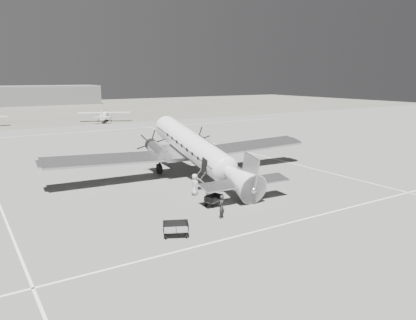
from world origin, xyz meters
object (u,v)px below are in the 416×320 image
object	(u,v)px
baggage_cart_near	(214,200)
ramp_agent	(208,193)
dc3_airliner	(197,151)
ground_crew	(221,207)
baggage_cart_far	(176,229)
light_plane_right	(104,116)
hangar_main	(36,95)
passenger	(195,184)

from	to	relation	value
baggage_cart_near	ramp_agent	world-z (taller)	ramp_agent
dc3_airliner	ground_crew	xyz separation A→B (m)	(-4.29, -10.55, -1.86)
baggage_cart_far	ground_crew	xyz separation A→B (m)	(4.27, 1.28, 0.36)
dc3_airliner	light_plane_right	xyz separation A→B (m)	(8.64, 54.30, -1.50)
light_plane_right	ramp_agent	size ratio (longest dim) A/B	7.62
dc3_airliner	ramp_agent	xyz separation A→B (m)	(-3.13, -7.01, -1.94)
light_plane_right	dc3_airliner	bearing A→B (deg)	-75.05
baggage_cart_far	ramp_agent	distance (m)	7.27
hangar_main	ground_crew	distance (m)	131.13
ramp_agent	passenger	xyz separation A→B (m)	(0.14, 2.35, 0.15)
light_plane_right	baggage_cart_far	world-z (taller)	light_plane_right
ground_crew	passenger	world-z (taller)	passenger
hangar_main	ramp_agent	bearing A→B (deg)	-94.03
ramp_agent	ground_crew	bearing A→B (deg)	162.62
baggage_cart_far	hangar_main	bearing A→B (deg)	108.51
ground_crew	ramp_agent	xyz separation A→B (m)	(1.16, 3.54, -0.08)
ground_crew	passenger	size ratio (longest dim) A/B	0.92
baggage_cart_near	dc3_airliner	bearing A→B (deg)	47.25
hangar_main	baggage_cart_far	xyz separation A→B (m)	(-14.38, -132.00, -2.83)
ramp_agent	passenger	distance (m)	2.36
hangar_main	ground_crew	world-z (taller)	hangar_main
baggage_cart_near	ramp_agent	bearing A→B (deg)	65.78
baggage_cart_near	ground_crew	xyz separation A→B (m)	(-1.10, -2.67, 0.42)
light_plane_right	ramp_agent	bearing A→B (deg)	-76.88
passenger	ramp_agent	bearing A→B (deg)	-166.96
dc3_airliner	baggage_cart_far	size ratio (longest dim) A/B	17.04
dc3_airliner	ground_crew	size ratio (longest dim) A/B	17.02
dc3_airliner	passenger	xyz separation A→B (m)	(-2.99, -4.66, -1.79)
hangar_main	baggage_cart_near	world-z (taller)	hangar_main
light_plane_right	baggage_cart_far	size ratio (longest dim) A/B	6.90
ground_crew	passenger	distance (m)	6.03
dc3_airliner	baggage_cart_far	bearing A→B (deg)	-122.42
baggage_cart_near	ground_crew	distance (m)	2.91
ramp_agent	dc3_airliner	bearing A→B (deg)	-23.37
passenger	baggage_cart_far	bearing A→B (deg)	158.66
dc3_airliner	ground_crew	bearing A→B (deg)	-108.65
passenger	hangar_main	bearing A→B (deg)	12.47
baggage_cart_far	ground_crew	distance (m)	4.48
ground_crew	ramp_agent	bearing A→B (deg)	-146.77
dc3_airliner	ramp_agent	distance (m)	7.92
hangar_main	baggage_cart_near	distance (m)	128.40
hangar_main	baggage_cart_near	bearing A→B (deg)	-94.02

